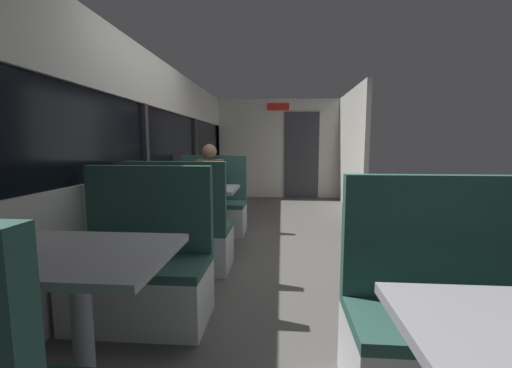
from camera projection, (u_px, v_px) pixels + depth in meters
ground_plane at (273, 257)px, 3.66m from camera, size 3.30×9.20×0.02m
carriage_window_panel_left at (144, 158)px, 3.64m from camera, size 0.09×8.48×2.30m
carriage_end_bulkhead at (280, 149)px, 7.67m from camera, size 2.90×0.11×2.30m
carriage_aisle_panel_right at (351, 150)px, 6.38m from camera, size 0.08×2.40×2.30m
dining_table_near_window at (79, 271)px, 1.59m from camera, size 0.90×0.70×0.74m
bench_near_window_facing_entry at (142, 275)px, 2.32m from camera, size 0.95×0.50×1.10m
dining_table_mid_window at (199, 196)px, 3.91m from camera, size 0.90×0.70×0.74m
bench_mid_window_facing_end at (182, 238)px, 3.25m from camera, size 0.95×0.50×1.10m
bench_mid_window_facing_entry at (212, 210)px, 4.64m from camera, size 0.95×0.50×1.10m
bench_front_aisle_facing_entry at (445, 336)px, 1.58m from camera, size 0.95×0.50×1.10m
seated_passenger at (211, 196)px, 4.54m from camera, size 0.47×0.55×1.26m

